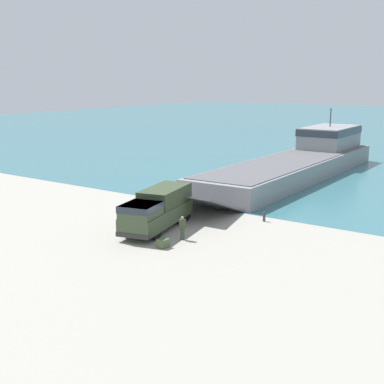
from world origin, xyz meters
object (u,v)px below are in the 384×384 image
Objects in this scene: landing_craft at (302,159)px; military_truck at (157,209)px; cargo_crate at (163,243)px; soldier_on_ramp at (182,226)px; mooring_bollard at (264,216)px.

military_truck is at bearing -89.62° from landing_craft.
landing_craft is at bearing 97.68° from cargo_crate.
landing_craft is 55.80× the size of cargo_crate.
soldier_on_ramp is 2.33× the size of cargo_crate.
cargo_crate is at bearing 29.86° from military_truck.
soldier_on_ramp reaches higher than mooring_bollard.
military_truck is (1.10, -28.53, -0.17)m from landing_craft.
military_truck reaches higher than soldier_on_ramp.
soldier_on_ramp is 2.32m from cargo_crate.
military_truck is at bearing -130.03° from mooring_bollard.
landing_craft reaches higher than soldier_on_ramp.
cargo_crate is (0.01, -2.22, -0.68)m from soldier_on_ramp.
landing_craft is at bearing 106.91° from mooring_bollard.
landing_craft reaches higher than cargo_crate.
mooring_bollard is 10.25m from cargo_crate.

